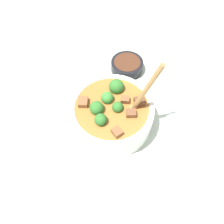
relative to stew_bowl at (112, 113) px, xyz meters
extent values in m
plane|color=#ADBCAD|center=(0.00, 0.00, -0.05)|extent=(4.00, 4.00, 0.00)
cylinder|color=white|center=(0.00, 0.00, -0.01)|extent=(0.22, 0.22, 0.08)
torus|color=white|center=(0.00, 0.00, 0.03)|extent=(0.22, 0.22, 0.02)
cylinder|color=#9E662D|center=(0.00, 0.00, 0.00)|extent=(0.20, 0.20, 0.05)
sphere|color=#2D6B28|center=(0.00, -0.04, 0.04)|extent=(0.04, 0.04, 0.04)
cylinder|color=#6B9956|center=(0.00, -0.04, 0.01)|extent=(0.01, 0.01, 0.02)
sphere|color=#387F33|center=(-0.02, -0.01, 0.04)|extent=(0.03, 0.03, 0.03)
cylinder|color=#6B9956|center=(-0.02, -0.01, 0.01)|extent=(0.01, 0.01, 0.01)
sphere|color=#2D6B28|center=(0.01, 0.01, 0.04)|extent=(0.03, 0.03, 0.03)
cylinder|color=#6B9956|center=(0.01, 0.01, 0.02)|extent=(0.01, 0.01, 0.01)
sphere|color=#2D6B28|center=(-0.05, 0.03, 0.04)|extent=(0.04, 0.04, 0.04)
cylinder|color=#6B9956|center=(-0.05, 0.03, 0.01)|extent=(0.01, 0.01, 0.02)
sphere|color=#2D6B28|center=(0.04, -0.04, 0.04)|extent=(0.03, 0.03, 0.03)
cylinder|color=#6B9956|center=(0.04, -0.04, 0.02)|extent=(0.01, 0.01, 0.01)
cube|color=brown|center=(-0.03, -0.07, 0.03)|extent=(0.03, 0.03, 0.02)
cube|color=brown|center=(0.08, -0.01, 0.04)|extent=(0.03, 0.03, 0.02)
cube|color=brown|center=(0.04, 0.04, 0.04)|extent=(0.03, 0.03, 0.02)
cube|color=brown|center=(-0.01, 0.04, 0.04)|extent=(0.03, 0.03, 0.02)
cube|color=brown|center=(0.01, 0.07, 0.04)|extent=(0.03, 0.03, 0.02)
ellipsoid|color=#A87A47|center=(0.02, 0.05, 0.03)|extent=(0.04, 0.03, 0.01)
cylinder|color=#A87A47|center=(0.02, 0.07, 0.11)|extent=(0.03, 0.06, 0.17)
cylinder|color=black|center=(-0.19, 0.10, -0.03)|extent=(0.11, 0.11, 0.04)
cylinder|color=#472819|center=(-0.19, 0.10, -0.02)|extent=(0.09, 0.09, 0.01)
cylinder|color=white|center=(0.11, 0.21, -0.05)|extent=(0.20, 0.20, 0.01)
torus|color=white|center=(0.11, 0.21, -0.04)|extent=(0.19, 0.19, 0.01)
camera|label=1|loc=(0.30, -0.08, 0.50)|focal=35.00mm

